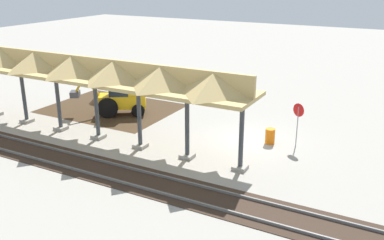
# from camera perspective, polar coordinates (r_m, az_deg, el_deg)

# --- Properties ---
(ground_plane) EXTENTS (120.00, 120.00, 0.00)m
(ground_plane) POSITION_cam_1_polar(r_m,az_deg,el_deg) (25.51, 7.57, -2.80)
(ground_plane) COLOR #9E998E
(dirt_work_zone) EXTENTS (9.17, 7.00, 0.01)m
(dirt_work_zone) POSITION_cam_1_polar(r_m,az_deg,el_deg) (31.90, -10.67, 1.54)
(dirt_work_zone) COLOR #42301E
(dirt_work_zone) RESTS_ON ground
(platform_canopy) EXTENTS (19.53, 3.20, 4.90)m
(platform_canopy) POSITION_cam_1_polar(r_m,az_deg,el_deg) (25.20, -12.99, 6.51)
(platform_canopy) COLOR #9E998E
(platform_canopy) RESTS_ON ground
(rail_tracks) EXTENTS (60.00, 2.58, 0.15)m
(rail_tracks) POSITION_cam_1_polar(r_m,az_deg,el_deg) (19.53, -0.22, -9.70)
(rail_tracks) COLOR slate
(rail_tracks) RESTS_ON ground
(stop_sign) EXTENTS (0.69, 0.37, 2.56)m
(stop_sign) POSITION_cam_1_polar(r_m,az_deg,el_deg) (24.64, 13.97, 0.57)
(stop_sign) COLOR gray
(stop_sign) RESTS_ON ground
(backhoe) EXTENTS (4.89, 3.73, 2.82)m
(backhoe) POSITION_cam_1_polar(r_m,az_deg,el_deg) (30.08, -9.55, 3.06)
(backhoe) COLOR #EAB214
(backhoe) RESTS_ON ground
(dirt_mound) EXTENTS (3.63, 3.63, 1.72)m
(dirt_mound) POSITION_cam_1_polar(r_m,az_deg,el_deg) (33.39, -12.05, 2.23)
(dirt_mound) COLOR #42301E
(dirt_mound) RESTS_ON ground
(traffic_barrel) EXTENTS (0.56, 0.56, 0.90)m
(traffic_barrel) POSITION_cam_1_polar(r_m,az_deg,el_deg) (25.21, 10.37, -2.13)
(traffic_barrel) COLOR orange
(traffic_barrel) RESTS_ON ground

